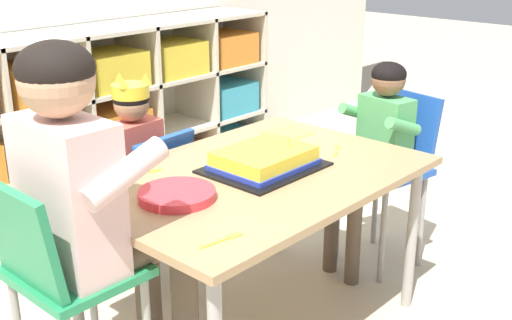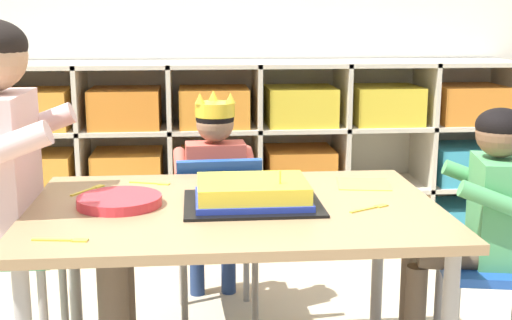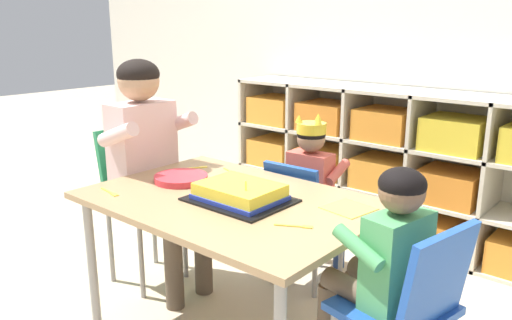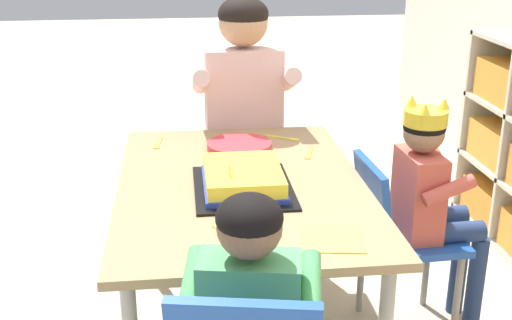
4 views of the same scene
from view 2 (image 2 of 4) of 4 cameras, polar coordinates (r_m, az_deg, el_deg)
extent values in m
cube|color=beige|center=(3.41, -0.20, 0.87)|extent=(2.42, 0.01, 0.89)
cube|color=beige|center=(3.27, -14.02, 0.00)|extent=(0.02, 0.36, 0.89)
cube|color=beige|center=(3.23, -7.01, 0.13)|extent=(0.02, 0.36, 0.89)
cube|color=beige|center=(3.24, 0.07, 0.27)|extent=(0.02, 0.36, 0.89)
cube|color=beige|center=(3.30, 7.00, 0.39)|extent=(0.02, 0.36, 0.89)
cube|color=beige|center=(3.40, 13.58, 0.51)|extent=(0.02, 0.36, 0.89)
cube|color=beige|center=(3.55, 19.70, 0.61)|extent=(0.02, 0.36, 0.89)
cube|color=beige|center=(3.35, 0.07, -7.00)|extent=(2.42, 0.36, 0.02)
cube|color=beige|center=(3.27, 0.07, -2.21)|extent=(2.42, 0.36, 0.02)
cube|color=beige|center=(3.21, 0.07, 2.79)|extent=(2.42, 0.36, 0.02)
cube|color=beige|center=(3.18, 0.07, 7.94)|extent=(2.42, 0.36, 0.02)
cube|color=orange|center=(3.37, -17.15, -5.73)|extent=(0.31, 0.29, 0.17)
cube|color=orange|center=(3.31, -10.34, -5.70)|extent=(0.31, 0.29, 0.17)
cube|color=orange|center=(3.30, -3.38, -5.59)|extent=(0.31, 0.29, 0.17)
cube|color=orange|center=(3.33, 3.54, -5.40)|extent=(0.31, 0.29, 0.17)
cube|color=orange|center=(3.41, 10.21, -5.15)|extent=(0.31, 0.29, 0.17)
cube|color=teal|center=(3.54, 16.48, -4.84)|extent=(0.31, 0.29, 0.17)
cube|color=orange|center=(3.30, -17.46, -0.93)|extent=(0.31, 0.29, 0.17)
cube|color=orange|center=(3.23, -10.53, -0.82)|extent=(0.31, 0.29, 0.17)
cube|color=orange|center=(3.22, -3.44, -0.69)|extent=(0.31, 0.29, 0.17)
cube|color=orange|center=(3.26, 3.60, -0.55)|extent=(0.31, 0.29, 0.17)
cube|color=teal|center=(3.47, 16.77, -0.26)|extent=(0.31, 0.29, 0.17)
cube|color=orange|center=(3.25, -17.78, 4.05)|extent=(0.31, 0.29, 0.17)
cube|color=orange|center=(3.18, -10.73, 4.26)|extent=(0.31, 0.29, 0.17)
cube|color=orange|center=(3.17, -3.51, 4.42)|extent=(0.31, 0.29, 0.17)
cube|color=yellow|center=(3.20, 3.67, 4.50)|extent=(0.31, 0.29, 0.17)
cube|color=yellow|center=(3.29, 10.58, 4.52)|extent=(0.31, 0.29, 0.17)
cube|color=orange|center=(3.42, 17.06, 4.47)|extent=(0.31, 0.29, 0.17)
cube|color=#A37F56|center=(1.89, -1.82, -4.11)|extent=(1.12, 0.76, 0.03)
cylinder|color=#9E9993|center=(2.32, -14.78, -9.12)|extent=(0.04, 0.04, 0.57)
cylinder|color=#9E9993|center=(2.36, 10.01, -8.49)|extent=(0.04, 0.04, 0.57)
cube|color=#1E4CA8|center=(2.51, -3.29, -5.41)|extent=(0.32, 0.32, 0.03)
cube|color=#1E4CA8|center=(2.33, -3.05, -3.08)|extent=(0.29, 0.07, 0.26)
cylinder|color=gray|center=(2.70, -0.81, -8.23)|extent=(0.02, 0.02, 0.34)
cylinder|color=gray|center=(2.68, -6.14, -8.44)|extent=(0.02, 0.02, 0.34)
cylinder|color=gray|center=(2.46, -0.08, -10.24)|extent=(0.02, 0.02, 0.34)
cylinder|color=gray|center=(2.45, -5.95, -10.48)|extent=(0.02, 0.02, 0.34)
cube|color=#D15647|center=(2.47, -3.34, -1.93)|extent=(0.22, 0.12, 0.29)
sphere|color=#997051|center=(2.43, -3.41, 3.04)|extent=(0.13, 0.13, 0.13)
ellipsoid|color=black|center=(2.43, -3.41, 3.50)|extent=(0.14, 0.14, 0.10)
cylinder|color=yellow|center=(2.42, -3.42, 4.20)|extent=(0.14, 0.14, 0.05)
cone|color=yellow|center=(2.48, -3.54, 5.36)|extent=(0.04, 0.04, 0.04)
cone|color=yellow|center=(2.40, -2.12, 5.15)|extent=(0.04, 0.04, 0.04)
cone|color=yellow|center=(2.39, -4.65, 5.09)|extent=(0.04, 0.04, 0.04)
cylinder|color=navy|center=(2.61, -2.12, -3.82)|extent=(0.08, 0.21, 0.07)
cylinder|color=navy|center=(2.60, -4.88, -3.91)|extent=(0.08, 0.21, 0.07)
cylinder|color=navy|center=(2.78, -2.30, -7.42)|extent=(0.06, 0.06, 0.36)
cylinder|color=navy|center=(2.77, -4.92, -7.52)|extent=(0.06, 0.06, 0.36)
cylinder|color=#D15647|center=(2.51, -0.60, -0.17)|extent=(0.05, 0.18, 0.10)
cylinder|color=#D15647|center=(2.49, -6.30, -0.34)|extent=(0.05, 0.18, 0.10)
cube|color=#238451|center=(2.06, -19.97, -6.73)|extent=(0.31, 0.33, 0.03)
cylinder|color=gray|center=(2.24, -15.55, -11.52)|extent=(0.02, 0.02, 0.46)
cube|color=beige|center=(2.00, -20.41, -0.82)|extent=(0.16, 0.30, 0.42)
cylinder|color=brown|center=(1.93, -16.39, -6.57)|extent=(0.30, 0.10, 0.10)
cylinder|color=brown|center=(2.10, -15.44, -5.01)|extent=(0.30, 0.10, 0.10)
cylinder|color=brown|center=(2.17, -11.05, -11.79)|extent=(0.08, 0.08, 0.48)
cylinder|color=beige|center=(1.81, -20.19, 0.87)|extent=(0.25, 0.07, 0.14)
cylinder|color=beige|center=(2.13, -17.85, 2.65)|extent=(0.25, 0.07, 0.14)
cube|color=#1E4CA8|center=(2.06, 18.84, -8.10)|extent=(0.35, 0.37, 0.03)
cylinder|color=gray|center=(2.23, 14.77, -12.20)|extent=(0.02, 0.02, 0.41)
cube|color=#4C9E5B|center=(2.01, 19.13, -3.97)|extent=(0.15, 0.23, 0.29)
sphere|color=brown|center=(1.97, 19.57, 2.12)|extent=(0.13, 0.13, 0.13)
ellipsoid|color=black|center=(1.96, 19.61, 2.69)|extent=(0.14, 0.14, 0.10)
cylinder|color=brown|center=(2.08, 15.70, -6.56)|extent=(0.22, 0.11, 0.07)
cylinder|color=brown|center=(1.97, 16.31, -7.73)|extent=(0.22, 0.11, 0.07)
cylinder|color=brown|center=(2.16, 12.50, -12.69)|extent=(0.06, 0.06, 0.43)
cylinder|color=#4C9E5B|center=(2.11, 17.38, -1.33)|extent=(0.18, 0.08, 0.10)
cylinder|color=#4C9E5B|center=(1.87, 18.87, -3.10)|extent=(0.18, 0.08, 0.10)
cube|color=black|center=(1.89, -0.31, -3.59)|extent=(0.37, 0.30, 0.01)
cube|color=yellow|center=(1.88, -0.31, -2.59)|extent=(0.30, 0.23, 0.06)
cube|color=#283DB2|center=(1.88, -0.31, -3.24)|extent=(0.31, 0.24, 0.02)
cylinder|color=#EFCC4C|center=(1.83, 1.99, -1.43)|extent=(0.01, 0.01, 0.04)
cylinder|color=#DB333D|center=(1.91, -11.21, -3.33)|extent=(0.23, 0.23, 0.03)
cube|color=#F4DB4C|center=(2.13, 8.87, -1.96)|extent=(0.18, 0.18, 0.00)
cube|color=yellow|center=(1.86, 8.88, -4.07)|extent=(0.09, 0.05, 0.00)
cube|color=yellow|center=(1.90, 10.32, -3.73)|extent=(0.04, 0.03, 0.00)
cube|color=yellow|center=(1.67, -16.52, -6.35)|extent=(0.09, 0.02, 0.00)
cube|color=yellow|center=(1.65, -14.33, -6.44)|extent=(0.04, 0.02, 0.00)
cube|color=yellow|center=(2.08, -14.12, -2.55)|extent=(0.06, 0.09, 0.00)
cube|color=yellow|center=(2.13, -12.90, -2.14)|extent=(0.04, 0.04, 0.00)
cube|color=yellow|center=(2.15, -9.27, -1.86)|extent=(0.09, 0.04, 0.00)
cube|color=yellow|center=(2.13, -7.63, -1.97)|extent=(0.04, 0.03, 0.00)
camera|label=1|loc=(1.45, -77.79, 12.32)|focal=45.60mm
camera|label=3|loc=(1.47, 68.39, 10.06)|focal=35.85mm
camera|label=4|loc=(2.58, 46.77, 14.02)|focal=45.86mm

